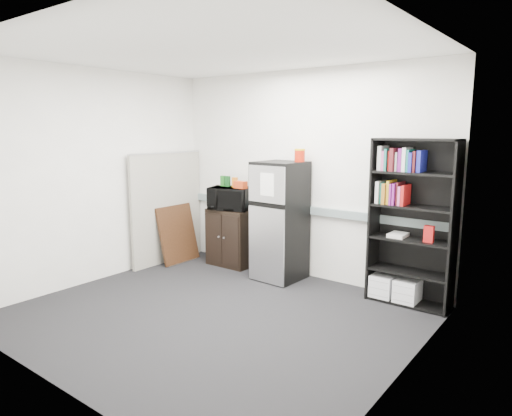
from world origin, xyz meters
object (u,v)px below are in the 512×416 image
Objects in this scene: cubicle_partition at (167,207)px; refrigerator at (279,221)px; microwave at (230,198)px; cabinet at (231,237)px; bookshelf at (411,219)px.

cubicle_partition reaches higher than refrigerator.
microwave is at bearing 24.90° from cubicle_partition.
cubicle_partition reaches higher than cabinet.
cabinet is at bearing 25.75° from cubicle_partition.
cubicle_partition is at bearing -171.87° from bookshelf.
refrigerator is (1.76, 0.34, -0.04)m from cubicle_partition.
cubicle_partition is 1.79m from refrigerator.
cubicle_partition reaches higher than microwave.
cubicle_partition is at bearing -174.08° from microwave.
cabinet is at bearing 177.15° from refrigerator.
refrigerator is (0.89, -0.06, -0.21)m from microwave.
bookshelf reaches higher than cubicle_partition.
refrigerator is (-1.65, -0.15, -0.20)m from bookshelf.
bookshelf is at bearing 8.13° from cubicle_partition.
microwave is at bearing -178.16° from bookshelf.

